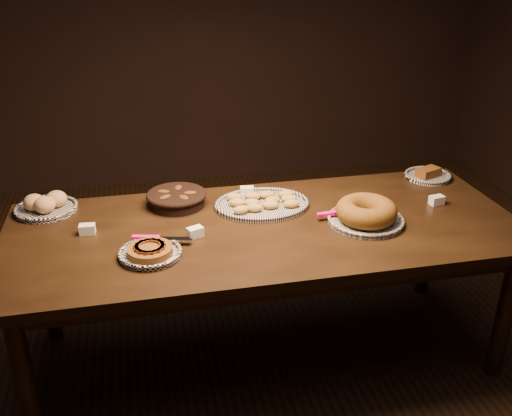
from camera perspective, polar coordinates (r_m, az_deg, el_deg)
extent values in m
plane|color=black|center=(3.07, 0.88, -14.32)|extent=(5.00, 5.00, 0.00)
cube|color=black|center=(2.67, 0.98, -2.22)|extent=(2.40, 1.00, 0.05)
cylinder|color=black|center=(2.57, -22.12, -15.77)|extent=(0.08, 0.08, 0.70)
cylinder|color=black|center=(2.99, 23.63, -9.70)|extent=(0.08, 0.08, 0.70)
cylinder|color=black|center=(3.18, -20.22, -6.92)|extent=(0.08, 0.08, 0.70)
cylinder|color=black|center=(3.53, 16.84, -3.08)|extent=(0.08, 0.08, 0.70)
torus|color=white|center=(2.44, -10.54, -4.35)|extent=(0.27, 0.27, 0.02)
cylinder|color=#4C2F0F|center=(2.44, -10.56, -4.20)|extent=(0.25, 0.25, 0.03)
cube|color=#5A270F|center=(2.44, -9.49, -3.47)|extent=(0.04, 0.07, 0.01)
cube|color=#5A270F|center=(2.46, -9.82, -3.29)|extent=(0.06, 0.06, 0.01)
cube|color=#5A270F|center=(2.47, -10.30, -3.21)|extent=(0.07, 0.04, 0.01)
cube|color=#5A270F|center=(2.47, -10.84, -3.24)|extent=(0.07, 0.03, 0.01)
cube|color=#5A270F|center=(2.46, -11.32, -3.38)|extent=(0.06, 0.05, 0.01)
cube|color=#5A270F|center=(2.45, -11.67, -3.60)|extent=(0.05, 0.07, 0.01)
cube|color=#5A270F|center=(2.43, -11.81, -3.85)|extent=(0.02, 0.07, 0.01)
cube|color=#5A270F|center=(2.41, -11.71, -4.10)|extent=(0.04, 0.07, 0.01)
cube|color=#5A270F|center=(2.39, -11.39, -4.29)|extent=(0.06, 0.06, 0.01)
cube|color=#5A270F|center=(2.38, -10.89, -4.38)|extent=(0.07, 0.04, 0.01)
cube|color=#5A270F|center=(2.38, -10.34, -4.35)|extent=(0.07, 0.03, 0.01)
cube|color=#5A270F|center=(2.39, -9.84, -4.20)|extent=(0.06, 0.05, 0.01)
cube|color=#5A270F|center=(2.40, -9.49, -3.97)|extent=(0.05, 0.07, 0.01)
cube|color=#5A270F|center=(2.42, -9.37, -3.71)|extent=(0.02, 0.07, 0.01)
cube|color=#F90C71|center=(2.54, -10.96, -2.92)|extent=(0.12, 0.05, 0.02)
cube|color=silver|center=(2.51, -8.06, -3.07)|extent=(0.15, 0.07, 0.00)
torus|color=black|center=(2.84, 0.60, 0.49)|extent=(0.38, 0.38, 0.02)
ellipsoid|color=olive|center=(2.74, -1.50, -0.16)|extent=(0.09, 0.07, 0.04)
ellipsoid|color=olive|center=(2.76, -0.18, 0.04)|extent=(0.09, 0.07, 0.04)
ellipsoid|color=olive|center=(2.79, 1.50, 0.32)|extent=(0.08, 0.05, 0.04)
ellipsoid|color=olive|center=(2.81, 3.56, 0.45)|extent=(0.08, 0.05, 0.04)
ellipsoid|color=olive|center=(2.82, -1.93, 0.56)|extent=(0.09, 0.07, 0.04)
ellipsoid|color=olive|center=(2.81, -0.40, 0.52)|extent=(0.09, 0.07, 0.04)
ellipsoid|color=olive|center=(2.84, 1.66, 0.78)|extent=(0.09, 0.07, 0.04)
ellipsoid|color=olive|center=(2.86, 3.31, 0.93)|extent=(0.09, 0.07, 0.04)
ellipsoid|color=olive|center=(2.88, -2.18, 1.12)|extent=(0.09, 0.07, 0.04)
ellipsoid|color=olive|center=(2.89, -0.35, 1.21)|extent=(0.09, 0.07, 0.04)
ellipsoid|color=olive|center=(2.91, 1.10, 1.35)|extent=(0.09, 0.06, 0.04)
ellipsoid|color=olive|center=(2.92, 3.04, 1.41)|extent=(0.08, 0.06, 0.04)
torus|color=black|center=(2.73, 10.92, -1.08)|extent=(0.36, 0.36, 0.02)
torus|color=brown|center=(2.71, 10.99, -0.29)|extent=(0.38, 0.38, 0.10)
cube|color=#F90C71|center=(2.73, 7.33, -0.56)|extent=(0.12, 0.03, 0.02)
cube|color=silver|center=(2.78, 9.77, -0.29)|extent=(0.15, 0.05, 0.00)
cylinder|color=black|center=(2.88, -7.93, 0.90)|extent=(0.33, 0.33, 0.07)
torus|color=black|center=(2.87, -7.96, 1.32)|extent=(0.30, 0.30, 0.02)
ellipsoid|color=#331C0A|center=(2.86, -6.57, 1.30)|extent=(0.10, 0.06, 0.04)
ellipsoid|color=#331C0A|center=(2.93, -7.75, 1.81)|extent=(0.07, 0.10, 0.04)
ellipsoid|color=#331C0A|center=(2.90, -9.21, 1.42)|extent=(0.10, 0.09, 0.04)
ellipsoid|color=#331C0A|center=(2.83, -9.05, 0.86)|extent=(0.10, 0.09, 0.04)
ellipsoid|color=#331C0A|center=(2.82, -7.21, 0.83)|extent=(0.08, 0.10, 0.04)
torus|color=white|center=(2.98, -20.26, 0.06)|extent=(0.30, 0.30, 0.02)
ellipsoid|color=tan|center=(2.97, -21.31, 0.53)|extent=(0.10, 0.10, 0.08)
ellipsoid|color=tan|center=(2.98, -19.33, 0.87)|extent=(0.10, 0.10, 0.08)
ellipsoid|color=tan|center=(2.93, -20.38, 0.30)|extent=(0.10, 0.10, 0.08)
torus|color=black|center=(3.33, 16.81, 3.19)|extent=(0.25, 0.25, 0.02)
cube|color=#4C2F0F|center=(3.33, 16.84, 3.44)|extent=(0.15, 0.12, 0.05)
cube|color=white|center=(2.57, -6.11, -2.42)|extent=(0.08, 0.07, 0.04)
cube|color=white|center=(2.97, -0.91, 1.70)|extent=(0.08, 0.05, 0.04)
cube|color=white|center=(2.73, 11.39, -1.01)|extent=(0.08, 0.06, 0.04)
cube|color=white|center=(2.69, -16.52, -2.05)|extent=(0.07, 0.05, 0.04)
cube|color=white|center=(3.01, 17.62, 0.75)|extent=(0.08, 0.06, 0.04)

